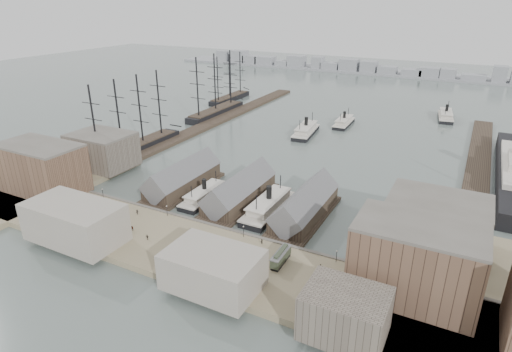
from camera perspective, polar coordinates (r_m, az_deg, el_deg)
The scene contains 43 objects.
ground at distance 148.34m, azimuth -5.41°, elevation -6.13°, with size 900.00×900.00×0.00m, color #505C58.
quay at distance 133.95m, azimuth -10.11°, elevation -9.35°, with size 180.00×30.00×2.00m, color #817456.
seawall at distance 144.03m, azimuth -6.55°, elevation -6.60°, with size 180.00×1.20×2.30m, color #59544C.
west_land at distance 206.30m, azimuth -29.86°, elevation -0.35°, with size 70.00×80.00×2.00m, color #817456.
west_wharf at distance 260.68m, azimuth -6.16°, elevation 6.93°, with size 10.00×220.00×1.60m, color #2D231C.
east_wharf at distance 210.35m, azimuth 27.44°, elevation 0.48°, with size 10.00×180.00×1.60m, color #2D231C.
ferry_shed_west at distance 172.42m, azimuth -9.72°, elevation -0.36°, with size 14.00×42.00×12.60m.
ferry_shed_center at distance 159.04m, azimuth -2.19°, elevation -2.07°, with size 14.00×42.00×12.60m.
ferry_shed_east at distance 149.04m, azimuth 6.55°, elevation -4.01°, with size 14.00×42.00×12.60m.
warehouse_west_front at distance 182.00m, azimuth -26.60°, elevation 0.87°, with size 32.00×18.00×18.00m, color brown.
warehouse_west_back at distance 200.08m, azimuth -19.77°, elevation 3.22°, with size 26.00×20.00×14.00m, color #60564C.
warehouse_east_front at distance 113.40m, azimuth 20.49°, elevation -10.78°, with size 30.00×18.00×19.00m, color brown.
warehouse_east_back at distance 137.83m, azimuth 22.87°, elevation -5.89°, with size 28.00×20.00×15.00m, color #60564C.
street_bldg_center at distance 112.57m, azimuth -5.76°, elevation -12.28°, with size 24.00×16.00×10.00m, color gray.
street_bldg_west at distance 142.38m, azimuth -22.99°, elevation -5.66°, with size 30.00×16.00×12.00m, color gray.
street_bldg_east at distance 100.11m, azimuth 11.79°, elevation -17.51°, with size 18.00×14.00×11.00m, color #60564C.
lamp_post_far_w at distance 168.58m, azimuth -19.78°, elevation -1.97°, with size 0.44×0.44×3.92m.
lamp_post_near_w at distance 149.28m, azimuth -11.80°, elevation -4.30°, with size 0.44×0.44×3.92m.
lamp_post_near_e at distance 133.96m, azimuth -1.67°, elevation -7.11°, with size 0.44×0.44×3.92m.
lamp_post_far_e at distance 124.13m, azimuth 10.71°, elevation -10.20°, with size 0.44×0.44×3.92m.
far_shore at distance 453.45m, azimuth 18.38°, elevation 13.11°, with size 500.00×40.00×15.72m.
ferry_docked_west at distance 163.40m, azimuth -6.85°, elevation -2.50°, with size 7.58×25.26×9.02m.
ferry_docked_east at distance 153.07m, azimuth 1.73°, elevation -3.99°, with size 9.04×30.13×10.76m.
ferry_open_near at distance 241.92m, azimuth 6.66°, elevation 6.07°, with size 12.31×30.68×10.66m.
ferry_open_mid at distance 263.69m, azimuth 11.64°, elevation 7.08°, with size 8.58×25.71×9.09m.
ferry_open_far at distance 297.23m, azimuth 23.97°, elevation 7.38°, with size 11.96×28.64×9.92m.
sailing_ship_near at distance 220.32m, azimuth -16.04°, elevation 3.70°, with size 9.09×62.59×37.35m.
sailing_ship_mid at distance 282.92m, azimuth -5.37°, elevation 8.65°, with size 9.51×54.97×39.11m.
sailing_ship_far at distance 323.62m, azimuth -3.51°, elevation 10.43°, with size 8.18×45.43×33.62m.
tram at distance 122.52m, azimuth 3.32°, elevation -10.77°, with size 2.78×10.03×3.55m.
horse_cart_left at distance 161.68m, azimuth -21.25°, elevation -4.02°, with size 4.75×3.28×1.58m.
horse_cart_center at distance 144.39m, azimuth -16.58°, elevation -6.65°, with size 4.69×3.59×1.56m.
horse_cart_right at distance 123.62m, azimuth -1.37°, elevation -10.94°, with size 4.71×1.87×1.69m.
pedestrian_0 at distance 168.35m, azimuth -23.05°, elevation -3.20°, with size 0.66×0.48×1.81m, color black.
pedestrian_1 at distance 161.36m, azimuth -23.63°, elevation -4.46°, with size 0.79×0.61×1.62m, color black.
pedestrian_2 at distance 153.48m, azimuth -15.54°, elevation -4.66°, with size 1.15×0.66×1.78m, color black.
pedestrian_3 at distance 137.57m, azimuth -14.28°, elevation -7.91°, with size 1.02×0.43×1.75m, color black.
pedestrian_4 at distance 138.25m, azimuth -8.73°, elevation -7.24°, with size 0.87×0.57×1.78m, color black.
pedestrian_5 at distance 129.24m, azimuth -4.58°, elevation -9.37°, with size 0.60×0.44×1.65m, color black.
pedestrian_6 at distance 131.39m, azimuth 0.76°, elevation -8.71°, with size 0.81×0.63×1.66m, color black.
pedestrian_7 at distance 120.45m, azimuth -0.74°, elevation -11.98°, with size 1.02×0.58×1.57m, color black.
pedestrian_8 at distance 121.54m, azimuth 8.59°, elevation -11.88°, with size 1.01×0.42×1.72m, color black.
pedestrian_9 at distance 111.79m, azimuth 9.85°, elevation -15.44°, with size 0.88×0.57×1.80m, color black.
Camera 1 is at (72.28, -108.03, 71.48)m, focal length 30.00 mm.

